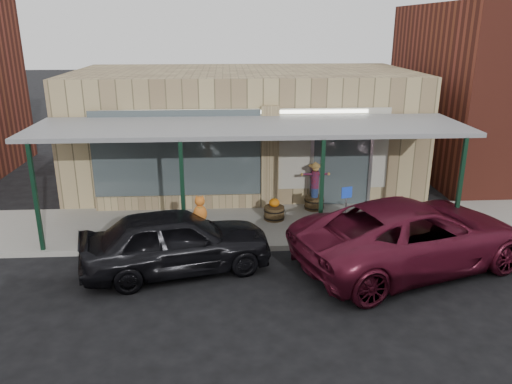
{
  "coord_description": "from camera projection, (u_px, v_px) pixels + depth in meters",
  "views": [
    {
      "loc": [
        -0.65,
        -10.06,
        5.74
      ],
      "look_at": [
        0.11,
        2.6,
        1.48
      ],
      "focal_mm": 35.0,
      "sensor_mm": 36.0,
      "label": 1
    }
  ],
  "objects": [
    {
      "name": "storefront",
      "position": [
        244.0,
        128.0,
        18.44
      ],
      "size": [
        12.0,
        6.25,
        4.2
      ],
      "color": "tan",
      "rests_on": "ground"
    },
    {
      "name": "awning",
      "position": [
        250.0,
        129.0,
        13.79
      ],
      "size": [
        12.0,
        3.0,
        3.04
      ],
      "color": "slate",
      "rests_on": "ground"
    },
    {
      "name": "handicap_sign",
      "position": [
        346.0,
        206.0,
        13.44
      ],
      "size": [
        0.3,
        0.1,
        1.48
      ],
      "rotation": [
        0.0,
        0.0,
        0.28
      ],
      "color": "gray",
      "rests_on": "sidewalk"
    },
    {
      "name": "parked_sedan",
      "position": [
        177.0,
        241.0,
        12.05
      ],
      "size": [
        4.87,
        2.89,
        1.65
      ],
      "rotation": [
        0.0,
        0.0,
        1.82
      ],
      "color": "black",
      "rests_on": "ground"
    },
    {
      "name": "barrel_scarecrow",
      "position": [
        315.0,
        193.0,
        15.77
      ],
      "size": [
        0.94,
        0.6,
        1.56
      ],
      "rotation": [
        0.0,
        0.0,
        0.0
      ],
      "color": "#4E3B1F",
      "rests_on": "sidewalk"
    },
    {
      "name": "barrel_pumpkin",
      "position": [
        274.0,
        211.0,
        15.0
      ],
      "size": [
        0.79,
        0.79,
        0.71
      ],
      "rotation": [
        0.0,
        0.0,
        -0.4
      ],
      "color": "#4E3B1F",
      "rests_on": "sidewalk"
    },
    {
      "name": "sidewalk",
      "position": [
        250.0,
        226.0,
        14.76
      ],
      "size": [
        40.0,
        3.2,
        0.15
      ],
      "primitive_type": "cube",
      "color": "gray",
      "rests_on": "ground"
    },
    {
      "name": "block_buildings_near",
      "position": [
        295.0,
        79.0,
        19.0
      ],
      "size": [
        61.0,
        8.0,
        8.0
      ],
      "color": "maroon",
      "rests_on": "ground"
    },
    {
      "name": "car_maroon",
      "position": [
        413.0,
        234.0,
        12.27
      ],
      "size": [
        6.61,
        4.58,
        1.68
      ],
      "primitive_type": "imported",
      "rotation": [
        0.0,
        0.0,
        1.9
      ],
      "color": "#531022",
      "rests_on": "ground"
    },
    {
      "name": "ground",
      "position": [
        258.0,
        289.0,
        11.38
      ],
      "size": [
        120.0,
        120.0,
        0.0
      ],
      "primitive_type": "plane",
      "color": "black",
      "rests_on": "ground"
    }
  ]
}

